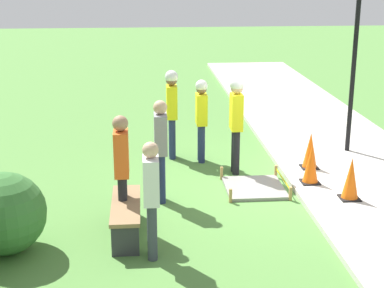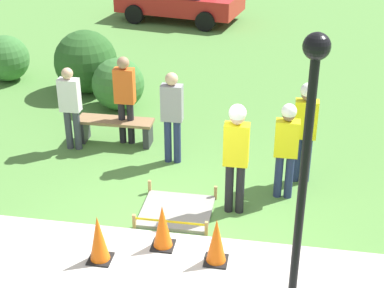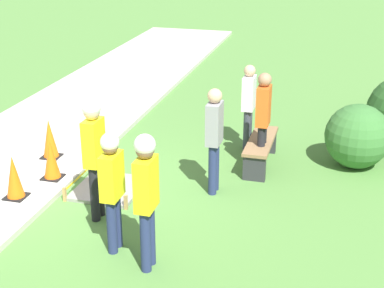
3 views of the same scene
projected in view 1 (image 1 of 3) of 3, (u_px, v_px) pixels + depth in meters
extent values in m
plane|color=#51843D|center=(289.00, 185.00, 11.16)|extent=(60.00, 60.00, 0.00)
cube|color=#BCB7AD|center=(371.00, 180.00, 11.28)|extent=(28.00, 3.19, 0.10)
cube|color=gray|center=(254.00, 188.00, 10.94)|extent=(1.17, 1.07, 0.06)
cube|color=tan|center=(290.00, 194.00, 10.40)|extent=(0.05, 0.05, 0.25)
cube|color=tan|center=(276.00, 172.00, 11.51)|extent=(0.05, 0.05, 0.25)
cube|color=tan|center=(230.00, 196.00, 10.31)|extent=(0.05, 0.05, 0.25)
cube|color=tan|center=(222.00, 173.00, 11.43)|extent=(0.05, 0.05, 0.25)
cube|color=yellow|center=(283.00, 179.00, 10.94)|extent=(1.17, 0.00, 0.04)
cube|color=black|center=(349.00, 198.00, 10.25)|extent=(0.34, 0.34, 0.02)
cone|color=orange|center=(351.00, 178.00, 10.14)|extent=(0.29, 0.29, 0.73)
cube|color=black|center=(310.00, 182.00, 11.00)|extent=(0.34, 0.34, 0.02)
cone|color=orange|center=(311.00, 164.00, 10.90)|extent=(0.29, 0.29, 0.69)
cube|color=black|center=(309.00, 167.00, 11.82)|extent=(0.34, 0.34, 0.02)
cone|color=orange|center=(310.00, 150.00, 11.71)|extent=(0.29, 0.29, 0.71)
cube|color=#2D2D33|center=(125.00, 240.00, 8.41)|extent=(0.12, 0.40, 0.46)
cube|color=#2D2D33|center=(127.00, 204.00, 9.70)|extent=(0.12, 0.40, 0.46)
cube|color=olive|center=(126.00, 205.00, 8.98)|extent=(1.55, 0.44, 0.06)
cylinder|color=navy|center=(172.00, 139.00, 12.55)|extent=(0.14, 0.14, 0.89)
cylinder|color=navy|center=(172.00, 137.00, 12.72)|extent=(0.14, 0.14, 0.89)
cube|color=yellow|center=(172.00, 102.00, 12.40)|extent=(0.40, 0.22, 0.70)
sphere|color=brown|center=(172.00, 80.00, 12.27)|extent=(0.24, 0.24, 0.24)
sphere|color=white|center=(171.00, 77.00, 12.25)|extent=(0.28, 0.28, 0.28)
cylinder|color=navy|center=(202.00, 144.00, 12.32)|extent=(0.14, 0.14, 0.81)
cylinder|color=navy|center=(201.00, 142.00, 12.49)|extent=(0.14, 0.14, 0.81)
cube|color=yellow|center=(201.00, 109.00, 12.20)|extent=(0.40, 0.22, 0.64)
sphere|color=brown|center=(202.00, 89.00, 12.07)|extent=(0.22, 0.22, 0.22)
sphere|color=white|center=(202.00, 86.00, 12.05)|extent=(0.25, 0.25, 0.25)
cylinder|color=black|center=(236.00, 153.00, 11.61)|extent=(0.14, 0.14, 0.90)
cylinder|color=black|center=(235.00, 150.00, 11.78)|extent=(0.14, 0.14, 0.90)
cube|color=yellow|center=(236.00, 112.00, 11.46)|extent=(0.40, 0.22, 0.71)
sphere|color=tan|center=(237.00, 88.00, 11.32)|extent=(0.24, 0.24, 0.24)
sphere|color=white|center=(237.00, 84.00, 11.30)|extent=(0.28, 0.28, 0.28)
cylinder|color=black|center=(123.00, 204.00, 9.11)|extent=(0.14, 0.14, 0.89)
cylinder|color=black|center=(123.00, 200.00, 9.28)|extent=(0.14, 0.14, 0.89)
cube|color=#E55B1E|center=(121.00, 153.00, 8.96)|extent=(0.40, 0.22, 0.71)
sphere|color=#A37A5B|center=(120.00, 123.00, 8.83)|extent=(0.24, 0.24, 0.24)
cylinder|color=#383D47|center=(152.00, 233.00, 8.22)|extent=(0.14, 0.14, 0.83)
cylinder|color=#383D47|center=(152.00, 227.00, 8.39)|extent=(0.14, 0.14, 0.83)
cube|color=silver|center=(151.00, 180.00, 8.09)|extent=(0.40, 0.22, 0.66)
sphere|color=tan|center=(150.00, 150.00, 7.96)|extent=(0.23, 0.23, 0.23)
cylinder|color=navy|center=(161.00, 179.00, 10.20)|extent=(0.14, 0.14, 0.88)
cylinder|color=navy|center=(161.00, 176.00, 10.37)|extent=(0.14, 0.14, 0.88)
cube|color=gray|center=(161.00, 134.00, 10.05)|extent=(0.40, 0.22, 0.70)
sphere|color=tan|center=(160.00, 107.00, 9.92)|extent=(0.24, 0.24, 0.24)
cylinder|color=black|center=(353.00, 70.00, 12.42)|extent=(0.10, 0.10, 3.56)
sphere|color=#387033|center=(4.00, 213.00, 8.40)|extent=(1.20, 1.20, 1.20)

